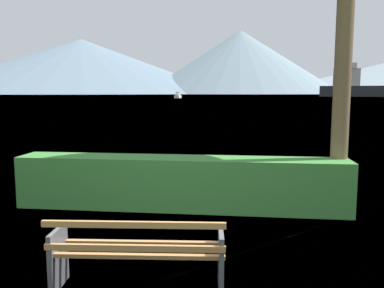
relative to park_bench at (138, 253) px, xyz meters
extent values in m
plane|color=#4C6B33|center=(0.00, 0.06, -0.43)|extent=(1400.00, 1400.00, 0.00)
plane|color=#6B8EA3|center=(0.00, 307.63, -0.43)|extent=(620.00, 620.00, 0.00)
cube|color=#A0703F|center=(0.01, -0.13, 0.02)|extent=(1.88, 0.21, 0.04)
cube|color=#A0703F|center=(0.00, 0.06, 0.02)|extent=(1.88, 0.21, 0.04)
cube|color=#A0703F|center=(-0.02, 0.25, 0.02)|extent=(1.88, 0.21, 0.04)
cube|color=#A0703F|center=(0.02, -0.20, 0.14)|extent=(1.88, 0.19, 0.06)
cube|color=#A0703F|center=(0.02, -0.25, 0.40)|extent=(1.88, 0.19, 0.06)
cube|color=#4C4C51|center=(-0.90, -0.03, -0.09)|extent=(0.09, 0.51, 0.68)
cube|color=#4C4C51|center=(0.90, 0.11, -0.09)|extent=(0.09, 0.51, 0.68)
cube|color=#387A33|center=(0.00, 3.22, 0.05)|extent=(6.14, 0.75, 0.97)
cylinder|color=brown|center=(2.89, 3.49, 2.26)|extent=(0.30, 0.30, 5.39)
cube|color=beige|center=(52.56, 204.52, 8.98)|extent=(13.55, 9.71, 8.36)
cube|color=silver|center=(52.56, 204.52, 14.46)|extent=(10.08, 9.80, 2.61)
cube|color=silver|center=(-21.62, 142.65, 0.14)|extent=(1.87, 5.53, 1.15)
cube|color=beige|center=(-21.62, 142.65, 1.29)|extent=(1.26, 2.01, 1.15)
cone|color=slate|center=(-219.65, 545.43, 37.10)|extent=(414.28, 414.28, 75.07)
cone|color=slate|center=(0.00, 537.22, 40.37)|extent=(257.64, 257.64, 81.59)
camera|label=1|loc=(1.08, -4.12, 1.74)|focal=37.90mm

